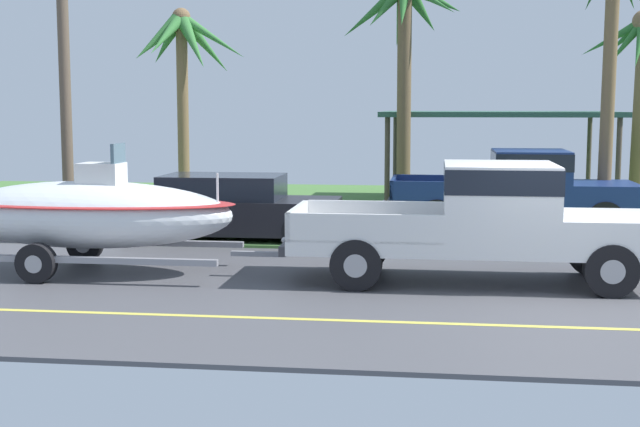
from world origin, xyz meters
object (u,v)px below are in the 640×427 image
Objects in this scene: parked_pickup_background at (528,186)px; palm_tree_far_left at (405,32)px; carport_awning at (496,116)px; pickup_truck_towing at (497,217)px; boat_on_trailer at (87,213)px; parked_sedan_far at (231,208)px; utility_pole at (64,45)px; palm_tree_near_left at (183,55)px.

parked_pickup_background is 0.92× the size of palm_tree_far_left.
carport_awning is 1.04× the size of palm_tree_far_left.
pickup_truck_towing is at bearing -93.44° from carport_awning.
boat_on_trailer is at bearing -142.31° from parked_pickup_background.
palm_tree_far_left reaches higher than pickup_truck_towing.
utility_pole reaches higher than parked_sedan_far.
parked_sedan_far is at bearing 68.52° from boat_on_trailer.
parked_sedan_far is 0.83× the size of palm_tree_near_left.
pickup_truck_towing is 10.05m from utility_pole.
parked_pickup_background is at bearing -14.46° from palm_tree_near_left.
carport_awning is (5.97, 7.77, 1.87)m from parked_sedan_far.
boat_on_trailer is 8.93m from palm_tree_near_left.
boat_on_trailer is at bearing -62.73° from utility_pole.
boat_on_trailer is at bearing -85.19° from palm_tree_near_left.
parked_sedan_far is (1.56, 3.96, -0.34)m from boat_on_trailer.
boat_on_trailer is 10.00m from parked_pickup_background.
boat_on_trailer is 1.16× the size of palm_tree_near_left.
utility_pole is (-3.52, -0.14, 3.42)m from parked_sedan_far.
carport_awning is at bearing 39.80° from utility_pole.
palm_tree_near_left is (-8.61, 2.22, 3.12)m from parked_pickup_background.
boat_on_trailer is at bearing 180.00° from pickup_truck_towing.
palm_tree_near_left reaches higher than boat_on_trailer.
palm_tree_near_left is 0.68× the size of utility_pole.
palm_tree_far_left is (-2.90, 2.91, 3.70)m from parked_pickup_background.
parked_sedan_far is 0.72× the size of palm_tree_far_left.
boat_on_trailer is 5.28m from utility_pole.
pickup_truck_towing is 1.06× the size of parked_pickup_background.
pickup_truck_towing is 11.84m from carport_awning.
parked_pickup_background is (1.09, 6.11, -0.04)m from pickup_truck_towing.
boat_on_trailer is 10.96m from palm_tree_far_left.
palm_tree_far_left is (5.71, 0.69, 0.58)m from palm_tree_near_left.
boat_on_trailer reaches higher than pickup_truck_towing.
carport_awning is 4.29m from palm_tree_far_left.
parked_sedan_far is (-5.27, 3.96, -0.39)m from pickup_truck_towing.
carport_awning reaches higher than parked_pickup_background.
utility_pole is (-9.50, -7.91, 1.54)m from carport_awning.
utility_pole is (-9.88, -2.30, 3.07)m from parked_pickup_background.
utility_pole reaches higher than pickup_truck_towing.
boat_on_trailer reaches higher than parked_sedan_far.
utility_pole is at bearing -143.23° from palm_tree_far_left.
palm_tree_near_left is at bearing -157.60° from carport_awning.
parked_sedan_far is (-6.35, -2.15, -0.35)m from parked_pickup_background.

